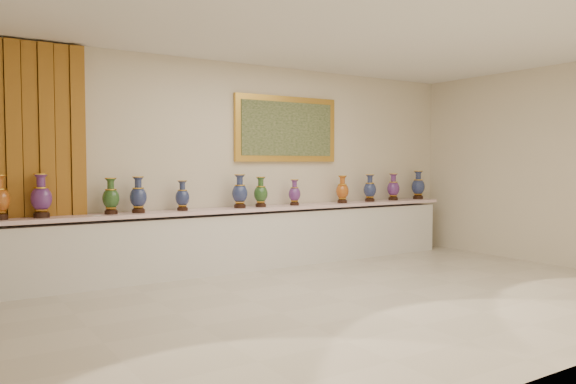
% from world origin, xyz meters
% --- Properties ---
extents(ground, '(8.00, 8.00, 0.00)m').
position_xyz_m(ground, '(0.00, 0.00, 0.00)').
color(ground, beige).
rests_on(ground, ground).
extents(room, '(8.00, 8.00, 8.00)m').
position_xyz_m(room, '(-2.42, 2.44, 1.59)').
color(room, beige).
rests_on(room, ground).
extents(counter, '(7.28, 0.48, 0.90)m').
position_xyz_m(counter, '(0.00, 2.27, 0.44)').
color(counter, white).
rests_on(counter, ground).
extents(vase_1, '(0.26, 0.26, 0.52)m').
position_xyz_m(vase_1, '(-2.77, 2.26, 1.13)').
color(vase_1, black).
rests_on(vase_1, counter).
extents(vase_2, '(0.22, 0.22, 0.46)m').
position_xyz_m(vase_2, '(-1.96, 2.27, 1.10)').
color(vase_2, black).
rests_on(vase_2, counter).
extents(vase_3, '(0.25, 0.25, 0.47)m').
position_xyz_m(vase_3, '(-1.62, 2.25, 1.11)').
color(vase_3, black).
rests_on(vase_3, counter).
extents(vase_4, '(0.25, 0.25, 0.41)m').
position_xyz_m(vase_4, '(-1.01, 2.26, 1.08)').
color(vase_4, black).
rests_on(vase_4, counter).
extents(vase_5, '(0.29, 0.29, 0.48)m').
position_xyz_m(vase_5, '(-0.15, 2.23, 1.11)').
color(vase_5, black).
rests_on(vase_5, counter).
extents(vase_6, '(0.27, 0.27, 0.44)m').
position_xyz_m(vase_6, '(0.20, 2.24, 1.10)').
color(vase_6, black).
rests_on(vase_6, counter).
extents(vase_7, '(0.22, 0.22, 0.39)m').
position_xyz_m(vase_7, '(0.79, 2.24, 1.08)').
color(vase_7, black).
rests_on(vase_7, counter).
extents(vase_8, '(0.23, 0.23, 0.44)m').
position_xyz_m(vase_8, '(1.70, 2.22, 1.10)').
color(vase_8, black).
rests_on(vase_8, counter).
extents(vase_9, '(0.27, 0.27, 0.45)m').
position_xyz_m(vase_9, '(2.29, 2.24, 1.10)').
color(vase_9, black).
rests_on(vase_9, counter).
extents(vase_10, '(0.25, 0.25, 0.46)m').
position_xyz_m(vase_10, '(2.87, 2.29, 1.11)').
color(vase_10, black).
rests_on(vase_10, counter).
extents(vase_11, '(0.24, 0.24, 0.50)m').
position_xyz_m(vase_11, '(3.45, 2.27, 1.12)').
color(vase_11, black).
rests_on(vase_11, counter).
extents(label_card, '(0.10, 0.06, 0.00)m').
position_xyz_m(label_card, '(-2.17, 2.13, 0.90)').
color(label_card, white).
rests_on(label_card, counter).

